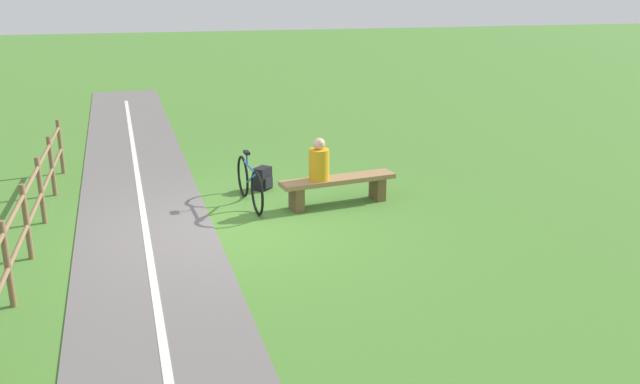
{
  "coord_description": "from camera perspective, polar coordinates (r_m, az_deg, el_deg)",
  "views": [
    {
      "loc": [
        1.03,
        9.98,
        3.77
      ],
      "look_at": [
        -1.15,
        1.05,
        0.82
      ],
      "focal_mm": 37.84,
      "sensor_mm": 36.0,
      "label": 1
    }
  ],
  "objects": [
    {
      "name": "fence_roadside",
      "position": [
        9.4,
        -24.26,
        -3.32
      ],
      "size": [
        0.22,
        10.42,
        1.09
      ],
      "rotation": [
        0.0,
        0.0,
        1.58
      ],
      "color": "brown",
      "rests_on": "ground_plane"
    },
    {
      "name": "path_centre_line",
      "position": [
        7.06,
        -12.77,
        -14.78
      ],
      "size": [
        1.82,
        31.96,
        0.0
      ],
      "primitive_type": "cube",
      "rotation": [
        0.0,
        0.0,
        0.05
      ],
      "color": "silver",
      "rests_on": "paved_path"
    },
    {
      "name": "bicycle",
      "position": [
        11.58,
        -5.96,
        0.73
      ],
      "size": [
        0.22,
        1.77,
        0.92
      ],
      "rotation": [
        0.0,
        0.0,
        1.67
      ],
      "color": "black",
      "rests_on": "ground_plane"
    },
    {
      "name": "ground_plane",
      "position": [
        10.72,
        -7.32,
        -2.94
      ],
      "size": [
        80.0,
        80.0,
        0.0
      ],
      "primitive_type": "plane",
      "color": "#477A2D"
    },
    {
      "name": "bench",
      "position": [
        11.57,
        1.53,
        0.58
      ],
      "size": [
        2.08,
        0.72,
        0.49
      ],
      "rotation": [
        0.0,
        0.0,
        0.16
      ],
      "color": "#937047",
      "rests_on": "ground_plane"
    },
    {
      "name": "paved_path",
      "position": [
        7.07,
        -12.76,
        -14.84
      ],
      "size": [
        4.01,
        36.06,
        0.02
      ],
      "primitive_type": "cube",
      "rotation": [
        0.0,
        0.0,
        0.05
      ],
      "color": "#66605E",
      "rests_on": "ground_plane"
    },
    {
      "name": "person_seated",
      "position": [
        11.31,
        -0.08,
        2.54
      ],
      "size": [
        0.4,
        0.4,
        0.72
      ],
      "rotation": [
        0.0,
        0.0,
        0.16
      ],
      "color": "orange",
      "rests_on": "bench"
    },
    {
      "name": "backpack",
      "position": [
        12.47,
        -4.85,
        1.13
      ],
      "size": [
        0.38,
        0.38,
        0.42
      ],
      "rotation": [
        0.0,
        0.0,
        0.81
      ],
      "color": "black",
      "rests_on": "ground_plane"
    }
  ]
}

